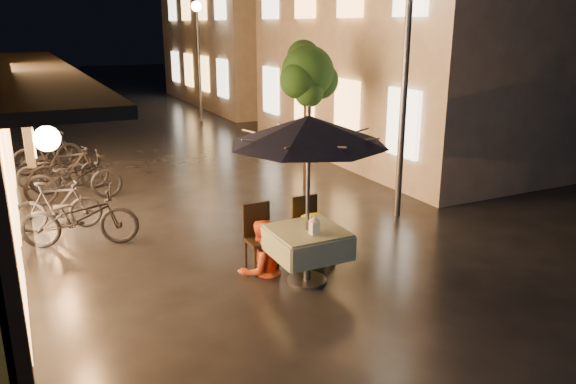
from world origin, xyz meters
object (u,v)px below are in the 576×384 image
cafe_table (307,242)px  bicycle_0 (80,217)px  patio_umbrella (308,130)px  table_lantern (314,224)px  person_orange (261,222)px  streetlamp_near (406,57)px  person_yellow (313,215)px

cafe_table → bicycle_0: (-2.66, 2.81, -0.10)m
patio_umbrella → table_lantern: size_ratio=9.84×
table_lantern → person_orange: 0.90m
cafe_table → table_lantern: table_lantern is taller
streetlamp_near → cafe_table: bearing=-148.5°
patio_umbrella → person_orange: (-0.44, 0.58, -1.37)m
patio_umbrella → cafe_table: bearing=90.0°
streetlamp_near → cafe_table: 4.07m
patio_umbrella → bicycle_0: 4.21m
streetlamp_near → patio_umbrella: bearing=-148.5°
cafe_table → person_yellow: bearing=54.2°
table_lantern → bicycle_0: table_lantern is taller
bicycle_0 → person_orange: bearing=-119.3°
patio_umbrella → bicycle_0: (-2.66, 2.81, -1.66)m
person_orange → bicycle_0: size_ratio=0.84×
cafe_table → table_lantern: 0.38m
cafe_table → table_lantern: bearing=-90.0°
streetlamp_near → person_orange: (-3.29, -1.17, -2.14)m
person_orange → bicycle_0: 3.16m
streetlamp_near → bicycle_0: (-5.51, 1.06, -2.43)m
table_lantern → person_yellow: bearing=62.6°
bicycle_0 → person_yellow: bearing=-111.5°
person_orange → patio_umbrella: bearing=118.5°
table_lantern → bicycle_0: size_ratio=0.14×
patio_umbrella → person_yellow: 1.50m
table_lantern → person_yellow: person_yellow is taller
person_yellow → streetlamp_near: bearing=-150.4°
streetlamp_near → person_orange: 4.09m
person_orange → person_yellow: person_yellow is taller
streetlamp_near → cafe_table: (-2.85, -1.74, -2.33)m
cafe_table → table_lantern: size_ratio=3.96×
patio_umbrella → person_yellow: (0.36, 0.50, -1.37)m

